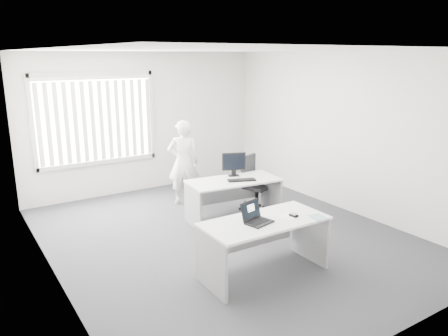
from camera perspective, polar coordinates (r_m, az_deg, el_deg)
ground at (r=6.87m, az=0.15°, el=-8.88°), size 6.00×6.00×0.00m
wall_back at (r=9.06m, az=-10.30°, el=5.88°), size 5.00×0.02×2.80m
wall_front at (r=4.34m, az=22.42°, el=-4.48°), size 5.00×0.02×2.80m
wall_left at (r=5.53m, az=-22.12°, el=-0.49°), size 0.02×6.00×2.80m
wall_right at (r=8.06m, az=15.28°, el=4.53°), size 0.02×6.00×2.80m
ceiling at (r=6.30m, az=0.17°, el=15.18°), size 5.00×6.00×0.02m
window at (r=8.67m, az=-16.37°, el=6.14°), size 2.32×0.06×1.76m
blinds at (r=8.62m, az=-16.24°, el=5.90°), size 2.20×0.10×1.50m
desk_near at (r=5.58m, az=5.29°, el=-8.75°), size 1.62×0.77×0.73m
desk_far at (r=7.38m, az=1.26°, el=-3.01°), size 1.60×0.89×0.70m
office_chair at (r=7.97m, az=4.04°, el=-3.20°), size 0.73×0.73×0.98m
person at (r=8.15m, az=-5.31°, el=0.75°), size 0.69×0.59×1.59m
laptop at (r=5.36m, az=4.66°, el=-5.93°), size 0.39×0.36×0.25m
paper_sheet at (r=5.69m, az=8.57°, el=-6.18°), size 0.32×0.29×0.00m
mouse at (r=5.66m, az=9.09°, el=-6.04°), size 0.08×0.12×0.05m
booklet at (r=5.68m, az=12.20°, el=-6.32°), size 0.18×0.24×0.01m
keyboard at (r=7.28m, az=2.32°, el=-1.59°), size 0.49×0.32×0.02m
monitor at (r=7.52m, az=1.28°, el=0.48°), size 0.43×0.27×0.41m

